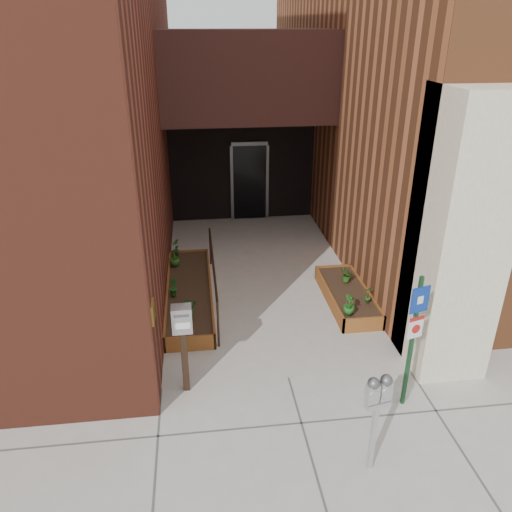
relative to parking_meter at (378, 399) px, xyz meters
name	(u,v)px	position (x,y,z in m)	size (l,w,h in m)	color
ground	(288,378)	(-0.69, 1.86, -1.11)	(80.00, 80.00, 0.00)	#9E9991
architecture	(235,29)	(-0.88, 8.76, 3.87)	(20.00, 14.60, 10.00)	maroon
planter_left	(189,294)	(-2.24, 4.56, -0.98)	(0.90, 3.60, 0.30)	brown
planter_right	(347,296)	(0.91, 4.06, -0.98)	(0.80, 2.20, 0.30)	brown
handrail	(213,266)	(-1.74, 4.51, -0.37)	(0.04, 3.34, 0.90)	black
parking_meter	(378,399)	(0.00, 0.00, 0.00)	(0.33, 0.18, 1.44)	#AEAFB1
sign_post	(414,330)	(0.88, 1.07, 0.19)	(0.28, 0.11, 2.12)	#163E20
payment_dropbox	(183,331)	(-2.30, 1.80, -0.05)	(0.30, 0.23, 1.47)	black
shrub_left_a	(189,306)	(-2.24, 3.48, -0.64)	(0.31, 0.31, 0.35)	#1A5E1F
shrub_left_b	(173,287)	(-2.54, 4.27, -0.65)	(0.18, 0.18, 0.32)	#1B5518
shrub_left_c	(175,257)	(-2.54, 5.60, -0.62)	(0.22, 0.22, 0.39)	#245A19
shrub_left_d	(176,247)	(-2.52, 6.16, -0.62)	(0.20, 0.20, 0.38)	#1E5E1A
shrub_right_a	(349,304)	(0.66, 3.16, -0.62)	(0.21, 0.21, 0.38)	#1C5618
shrub_right_b	(368,294)	(1.14, 3.52, -0.64)	(0.18, 0.18, 0.34)	#265B1A
shrub_right_c	(347,275)	(0.97, 4.38, -0.66)	(0.27, 0.27, 0.30)	#275A19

